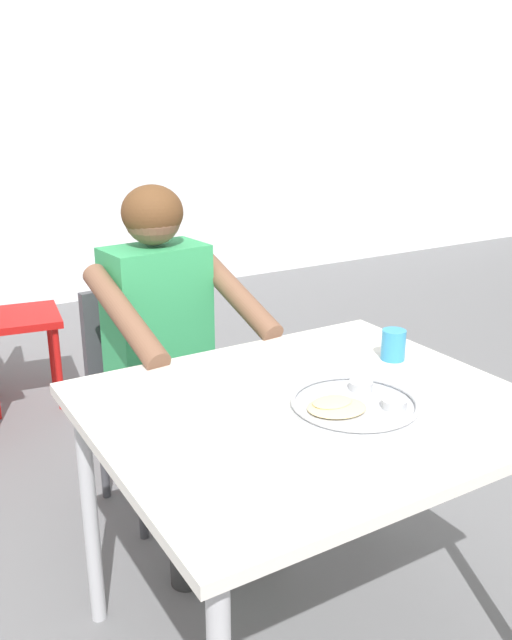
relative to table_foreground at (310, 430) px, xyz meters
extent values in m
cube|color=silver|center=(0.00, 0.00, 0.06)|extent=(1.07, 0.91, 0.03)
cylinder|color=#B2B2B7|center=(-0.47, 0.40, -0.32)|extent=(0.04, 0.04, 0.73)
cylinder|color=#B2B2B7|center=(0.47, 0.40, -0.32)|extent=(0.04, 0.04, 0.73)
cylinder|color=#B7BABF|center=(0.08, -0.07, 0.08)|extent=(0.32, 0.32, 0.01)
torus|color=#B7BABF|center=(0.08, -0.07, 0.09)|extent=(0.32, 0.32, 0.01)
cylinder|color=#B2B5BA|center=(0.15, -0.14, 0.09)|extent=(0.06, 0.06, 0.02)
cylinder|color=#9E4714|center=(0.15, -0.14, 0.10)|extent=(0.05, 0.05, 0.01)
cylinder|color=#B2B5BA|center=(0.15, -0.01, 0.09)|extent=(0.06, 0.06, 0.02)
cylinder|color=#B77F23|center=(0.15, -0.01, 0.10)|extent=(0.05, 0.05, 0.01)
ellipsoid|color=#E5C689|center=(0.02, -0.07, 0.09)|extent=(0.17, 0.15, 0.01)
ellipsoid|color=#E3C487|center=(0.02, -0.06, 0.10)|extent=(0.11, 0.08, 0.01)
cylinder|color=#338CBF|center=(0.38, 0.12, 0.12)|extent=(0.07, 0.07, 0.09)
cylinder|color=#593319|center=(0.38, 0.12, 0.15)|extent=(0.06, 0.06, 0.02)
cube|color=#3F3F44|center=(-0.07, 0.86, -0.25)|extent=(0.43, 0.44, 0.04)
cube|color=#3F3F44|center=(-0.09, 1.05, -0.04)|extent=(0.37, 0.07, 0.38)
cylinder|color=#3F3F44|center=(0.10, 0.72, -0.47)|extent=(0.03, 0.03, 0.42)
cylinder|color=#3F3F44|center=(-0.21, 0.69, -0.47)|extent=(0.03, 0.03, 0.42)
cylinder|color=#3F3F44|center=(0.07, 1.04, -0.47)|extent=(0.03, 0.03, 0.42)
cylinder|color=#3F3F44|center=(-0.24, 1.01, -0.47)|extent=(0.03, 0.03, 0.42)
cylinder|color=#2F2F2F|center=(0.12, 0.43, -0.46)|extent=(0.10, 0.10, 0.45)
cylinder|color=#2F2F2F|center=(0.10, 0.63, -0.19)|extent=(0.16, 0.41, 0.12)
cylinder|color=#2F2F2F|center=(-0.18, 0.40, -0.46)|extent=(0.10, 0.10, 0.45)
cylinder|color=#2F2F2F|center=(-0.20, 0.60, -0.19)|extent=(0.16, 0.41, 0.12)
cube|color=#339959|center=(-0.07, 0.81, 0.07)|extent=(0.36, 0.23, 0.52)
cylinder|color=brown|center=(0.15, 0.65, 0.18)|extent=(0.12, 0.46, 0.25)
cylinder|color=brown|center=(-0.26, 0.62, 0.18)|extent=(0.12, 0.46, 0.25)
sphere|color=brown|center=(-0.07, 0.81, 0.44)|extent=(0.19, 0.19, 0.19)
ellipsoid|color=brown|center=(-0.07, 0.81, 0.45)|extent=(0.21, 0.20, 0.18)
cube|color=red|center=(-0.30, 2.06, -0.23)|extent=(0.44, 0.45, 0.04)
cylinder|color=red|center=(-0.13, 2.20, -0.46)|extent=(0.03, 0.03, 0.43)
cylinder|color=red|center=(-0.18, 1.88, -0.46)|extent=(0.03, 0.03, 0.43)
camera|label=1|loc=(-0.90, -1.23, 0.80)|focal=37.24mm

